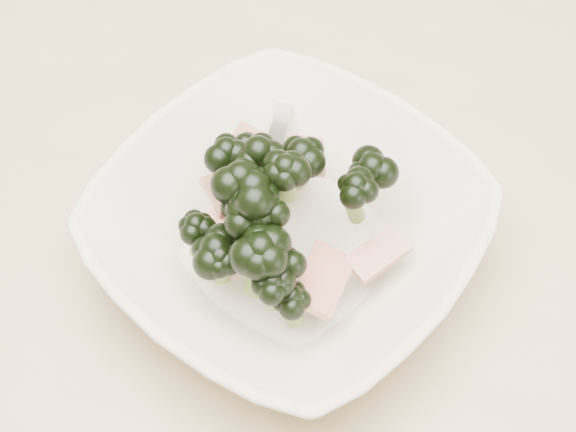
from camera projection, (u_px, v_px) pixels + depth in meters
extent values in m
cube|color=tan|center=(221.00, 221.00, 0.66)|extent=(1.20, 0.80, 0.04)
cylinder|color=tan|center=(33.00, 59.00, 1.28)|extent=(0.06, 0.06, 0.71)
imported|color=beige|center=(288.00, 229.00, 0.59)|extent=(0.33, 0.33, 0.07)
cylinder|color=#5A7727|center=(262.00, 270.00, 0.55)|extent=(0.02, 0.03, 0.05)
ellipsoid|color=black|center=(261.00, 249.00, 0.52)|extent=(0.04, 0.04, 0.03)
cylinder|color=#5A7727|center=(229.00, 172.00, 0.59)|extent=(0.02, 0.01, 0.04)
ellipsoid|color=black|center=(226.00, 151.00, 0.57)|extent=(0.03, 0.03, 0.03)
cylinder|color=#5A7727|center=(267.00, 221.00, 0.55)|extent=(0.02, 0.02, 0.03)
ellipsoid|color=black|center=(267.00, 206.00, 0.53)|extent=(0.03, 0.03, 0.03)
cylinder|color=#5A7727|center=(291.00, 309.00, 0.56)|extent=(0.02, 0.01, 0.03)
ellipsoid|color=black|center=(291.00, 297.00, 0.54)|extent=(0.03, 0.03, 0.02)
cylinder|color=#5A7727|center=(273.00, 297.00, 0.55)|extent=(0.02, 0.02, 0.04)
ellipsoid|color=black|center=(273.00, 281.00, 0.53)|extent=(0.03, 0.03, 0.02)
cylinder|color=#5A7727|center=(254.00, 211.00, 0.56)|extent=(0.02, 0.03, 0.05)
ellipsoid|color=black|center=(253.00, 187.00, 0.53)|extent=(0.04, 0.04, 0.03)
cylinder|color=#5A7727|center=(301.00, 172.00, 0.58)|extent=(0.02, 0.02, 0.04)
ellipsoid|color=black|center=(302.00, 153.00, 0.57)|extent=(0.04, 0.04, 0.03)
cylinder|color=#5A7727|center=(285.00, 186.00, 0.55)|extent=(0.01, 0.02, 0.04)
ellipsoid|color=black|center=(285.00, 168.00, 0.54)|extent=(0.03, 0.03, 0.03)
cylinder|color=#5A7727|center=(243.00, 230.00, 0.56)|extent=(0.02, 0.02, 0.04)
ellipsoid|color=black|center=(241.00, 211.00, 0.53)|extent=(0.04, 0.04, 0.03)
cylinder|color=#5A7727|center=(247.00, 163.00, 0.61)|extent=(0.02, 0.02, 0.04)
ellipsoid|color=black|center=(245.00, 144.00, 0.59)|extent=(0.03, 0.03, 0.02)
cylinder|color=#5A7727|center=(222.00, 270.00, 0.56)|extent=(0.01, 0.02, 0.03)
ellipsoid|color=black|center=(220.00, 256.00, 0.54)|extent=(0.03, 0.03, 0.02)
cylinder|color=#5A7727|center=(243.00, 204.00, 0.56)|extent=(0.03, 0.02, 0.05)
ellipsoid|color=black|center=(240.00, 177.00, 0.53)|extent=(0.04, 0.04, 0.03)
cylinder|color=#5A7727|center=(369.00, 186.00, 0.60)|extent=(0.03, 0.02, 0.04)
ellipsoid|color=black|center=(372.00, 167.00, 0.58)|extent=(0.04, 0.04, 0.03)
cylinder|color=#5A7727|center=(218.00, 265.00, 0.57)|extent=(0.02, 0.02, 0.03)
ellipsoid|color=black|center=(216.00, 249.00, 0.55)|extent=(0.04, 0.04, 0.03)
cylinder|color=#5A7727|center=(199.00, 240.00, 0.58)|extent=(0.02, 0.01, 0.03)
ellipsoid|color=black|center=(196.00, 224.00, 0.57)|extent=(0.03, 0.03, 0.02)
cylinder|color=#5A7727|center=(260.00, 175.00, 0.58)|extent=(0.02, 0.02, 0.04)
ellipsoid|color=black|center=(258.00, 152.00, 0.56)|extent=(0.04, 0.04, 0.03)
cylinder|color=#5A7727|center=(283.00, 276.00, 0.55)|extent=(0.01, 0.01, 0.03)
ellipsoid|color=black|center=(283.00, 262.00, 0.53)|extent=(0.03, 0.03, 0.02)
cylinder|color=#5A7727|center=(354.00, 205.00, 0.57)|extent=(0.02, 0.02, 0.04)
ellipsoid|color=black|center=(356.00, 185.00, 0.55)|extent=(0.03, 0.03, 0.03)
cube|color=maroon|center=(378.00, 254.00, 0.57)|extent=(0.04, 0.05, 0.01)
cube|color=maroon|center=(272.00, 174.00, 0.59)|extent=(0.05, 0.05, 0.01)
cube|color=maroon|center=(306.00, 155.00, 0.61)|extent=(0.04, 0.05, 0.02)
cube|color=maroon|center=(247.00, 146.00, 0.61)|extent=(0.03, 0.04, 0.02)
cube|color=maroon|center=(223.00, 238.00, 0.58)|extent=(0.05, 0.03, 0.02)
cube|color=maroon|center=(323.00, 280.00, 0.56)|extent=(0.04, 0.06, 0.02)
cube|color=maroon|center=(226.00, 250.00, 0.57)|extent=(0.04, 0.04, 0.01)
cube|color=maroon|center=(241.00, 186.00, 0.60)|extent=(0.06, 0.06, 0.02)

